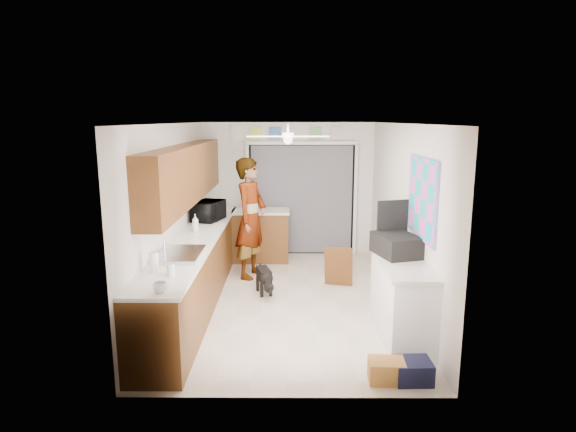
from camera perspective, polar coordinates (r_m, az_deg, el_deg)
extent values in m
plane|color=beige|center=(7.05, -0.02, -9.85)|extent=(5.00, 5.00, 0.00)
plane|color=white|center=(6.57, -0.02, 10.91)|extent=(5.00, 5.00, 0.00)
plane|color=silver|center=(9.17, 0.06, 3.22)|extent=(3.20, 0.00, 3.20)
plane|color=silver|center=(4.28, -0.18, -6.42)|extent=(3.20, 0.00, 3.20)
plane|color=silver|center=(6.90, -13.43, 0.17)|extent=(0.00, 5.00, 5.00)
plane|color=silver|center=(6.88, 13.43, 0.14)|extent=(0.00, 5.00, 5.00)
cube|color=brown|center=(7.03, -10.74, -6.24)|extent=(0.60, 4.80, 0.90)
cube|color=white|center=(6.90, -10.80, -2.52)|extent=(0.62, 4.80, 0.04)
cube|color=brown|center=(6.97, -11.97, 4.93)|extent=(0.32, 4.00, 0.80)
cube|color=silver|center=(5.95, -12.63, -4.51)|extent=(0.50, 0.76, 0.06)
cylinder|color=silver|center=(5.97, -14.45, -3.60)|extent=(0.03, 0.03, 0.22)
cube|color=brown|center=(8.84, -3.20, -2.38)|extent=(1.00, 0.60, 0.90)
cube|color=white|center=(8.74, -3.23, 0.61)|extent=(1.04, 0.64, 0.04)
cube|color=black|center=(9.17, 1.62, 1.96)|extent=(2.00, 0.06, 2.10)
cube|color=slate|center=(9.13, 1.63, 1.91)|extent=(1.90, 0.03, 2.05)
cube|color=white|center=(9.17, -4.76, 1.92)|extent=(0.06, 0.04, 2.10)
cube|color=white|center=(9.22, 7.98, 1.90)|extent=(0.06, 0.04, 2.10)
cube|color=white|center=(9.02, 1.67, 8.64)|extent=(2.10, 0.04, 0.06)
cube|color=#E0F351|center=(9.07, -3.79, 9.77)|extent=(0.22, 0.02, 0.22)
cube|color=#4871C2|center=(9.05, -1.54, 9.79)|extent=(0.22, 0.02, 0.22)
cube|color=#79C06E|center=(9.06, 3.27, 9.78)|extent=(0.22, 0.02, 0.22)
cube|color=silver|center=(9.09, 5.83, 9.74)|extent=(0.22, 0.02, 0.22)
cube|color=silver|center=(9.10, -6.02, 9.74)|extent=(0.22, 0.02, 0.26)
cube|color=white|center=(5.92, 13.30, -9.77)|extent=(0.50, 1.40, 0.90)
cube|color=white|center=(5.77, 13.42, -5.42)|extent=(0.54, 1.44, 0.04)
cube|color=#E554C8|center=(5.85, 15.60, 2.06)|extent=(0.03, 1.15, 0.95)
cube|color=white|center=(6.78, -0.01, 9.40)|extent=(1.14, 1.14, 0.24)
imported|color=black|center=(7.89, -9.41, 0.61)|extent=(0.53, 0.66, 0.32)
imported|color=silver|center=(7.16, -10.93, -0.80)|extent=(0.12, 0.12, 0.26)
imported|color=white|center=(4.76, -14.92, -8.21)|extent=(0.13, 0.13, 0.10)
cylinder|color=silver|center=(5.22, -13.72, -6.24)|extent=(0.10, 0.10, 0.13)
cylinder|color=white|center=(5.37, -15.61, -5.34)|extent=(0.12, 0.12, 0.22)
cube|color=black|center=(5.96, 12.75, -3.37)|extent=(0.59, 0.69, 0.25)
cube|color=yellow|center=(5.99, 12.70, -4.38)|extent=(0.58, 0.68, 0.02)
cube|color=black|center=(6.18, 12.28, -0.44)|extent=(0.41, 0.15, 0.50)
cube|color=#B78439|center=(5.10, 11.59, -17.53)|extent=(0.36, 0.28, 0.22)
cube|color=#141732|center=(5.16, 14.56, -17.34)|extent=(0.37, 0.31, 0.22)
cube|color=brown|center=(7.50, 6.00, -5.97)|extent=(0.46, 0.25, 0.64)
imported|color=white|center=(7.81, -4.43, -0.27)|extent=(0.69, 0.83, 1.96)
cube|color=black|center=(7.22, -2.86, -7.53)|extent=(0.38, 0.59, 0.43)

